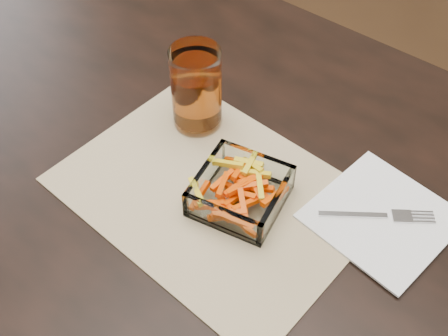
% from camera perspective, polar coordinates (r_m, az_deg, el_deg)
% --- Properties ---
extents(dining_table, '(1.60, 0.90, 0.75)m').
position_cam_1_polar(dining_table, '(0.96, 0.47, -3.47)').
color(dining_table, black).
rests_on(dining_table, ground).
extents(placemat, '(0.46, 0.35, 0.00)m').
position_cam_1_polar(placemat, '(0.86, -1.14, -2.50)').
color(placemat, tan).
rests_on(placemat, dining_table).
extents(glass_bowl, '(0.15, 0.15, 0.05)m').
position_cam_1_polar(glass_bowl, '(0.83, 1.65, -2.52)').
color(glass_bowl, white).
rests_on(glass_bowl, placemat).
extents(tumbler, '(0.08, 0.08, 0.15)m').
position_cam_1_polar(tumbler, '(0.92, -2.82, 7.82)').
color(tumbler, white).
rests_on(tumbler, placemat).
extents(napkin, '(0.21, 0.21, 0.00)m').
position_cam_1_polar(napkin, '(0.86, 15.73, -4.82)').
color(napkin, white).
rests_on(napkin, placemat).
extents(fork, '(0.14, 0.11, 0.00)m').
position_cam_1_polar(fork, '(0.86, 15.63, -4.67)').
color(fork, silver).
rests_on(fork, napkin).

